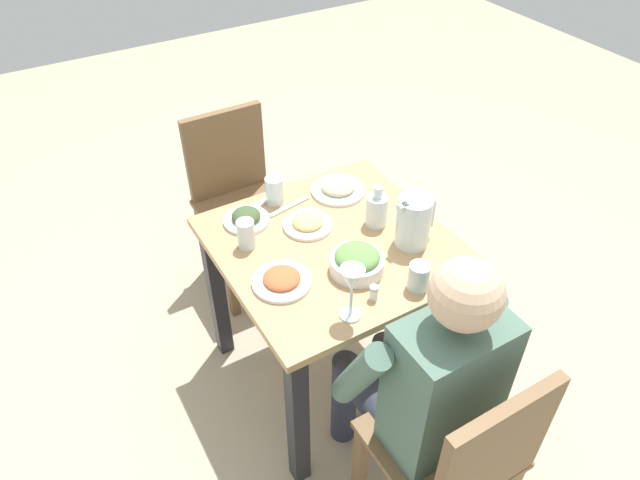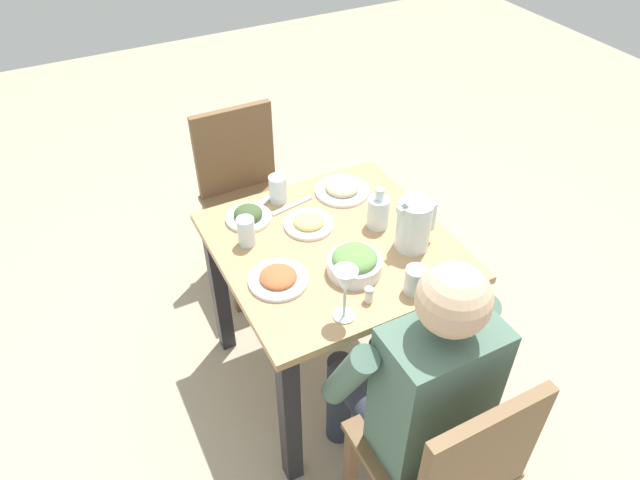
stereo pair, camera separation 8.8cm
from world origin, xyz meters
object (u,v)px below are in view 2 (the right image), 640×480
object	(u,v)px
dining_table	(333,272)
water_glass_by_pitcher	(278,189)
plate_fries	(309,222)
plate_beans	(342,189)
chair_near	(448,463)
salad_bowl	(355,262)
oil_carafe	(378,213)
water_pitcher	(414,225)
chair_far	(245,190)
water_glass_far_left	(415,280)
wine_glass	(345,284)
water_glass_center	(246,232)
plate_dolmas	(248,215)
plate_rice_curry	(278,278)
salt_shaker	(369,295)
diner_near	(413,381)

from	to	relation	value
dining_table	water_glass_by_pitcher	size ratio (longest dim) A/B	7.40
plate_fries	plate_beans	size ratio (longest dim) A/B	0.86
chair_near	salad_bowl	size ratio (longest dim) A/B	4.72
salad_bowl	oil_carafe	world-z (taller)	oil_carafe
water_pitcher	plate_beans	bearing A→B (deg)	98.48
dining_table	chair_far	distance (m)	0.79
water_glass_by_pitcher	water_glass_far_left	xyz separation A→B (m)	(0.19, -0.66, -0.01)
chair_near	water_pitcher	bearing A→B (deg)	66.81
water_glass_by_pitcher	wine_glass	bearing A→B (deg)	-96.01
chair_near	salad_bowl	distance (m)	0.68
chair_near	water_glass_center	xyz separation A→B (m)	(-0.24, 0.92, 0.30)
plate_beans	wine_glass	distance (m)	0.68
dining_table	oil_carafe	world-z (taller)	oil_carafe
dining_table	water_glass_center	distance (m)	0.36
water_glass_center	water_pitcher	bearing A→B (deg)	-28.58
plate_dolmas	wine_glass	distance (m)	0.61
water_glass_center	oil_carafe	xyz separation A→B (m)	(0.47, -0.12, 0.00)
plate_rice_curry	water_glass_by_pitcher	world-z (taller)	water_glass_by_pitcher
oil_carafe	water_glass_by_pitcher	bearing A→B (deg)	130.10
chair_far	water_glass_by_pitcher	world-z (taller)	chair_far
wine_glass	salad_bowl	bearing A→B (deg)	51.38
salad_bowl	salt_shaker	world-z (taller)	salad_bowl
plate_fries	water_glass_center	world-z (taller)	water_glass_center
salad_bowl	salt_shaker	bearing A→B (deg)	-100.97
water_pitcher	oil_carafe	size ratio (longest dim) A/B	1.16
chair_near	salt_shaker	world-z (taller)	chair_near
dining_table	diner_near	bearing A→B (deg)	-93.50
chair_near	oil_carafe	distance (m)	0.88
wine_glass	water_pitcher	bearing A→B (deg)	26.16
chair_far	salad_bowl	distance (m)	0.98
water_glass_by_pitcher	wine_glass	size ratio (longest dim) A/B	0.56
chair_near	salad_bowl	world-z (taller)	chair_near
dining_table	water_pitcher	bearing A→B (deg)	-30.44
water_glass_by_pitcher	water_glass_center	xyz separation A→B (m)	(-0.21, -0.19, 0.00)
chair_near	dining_table	bearing A→B (deg)	87.42
dining_table	salad_bowl	world-z (taller)	salad_bowl
chair_near	chair_far	size ratio (longest dim) A/B	1.00
dining_table	water_glass_center	bearing A→B (deg)	153.08
water_glass_center	water_glass_far_left	distance (m)	0.61
diner_near	plate_dolmas	xyz separation A→B (m)	(-0.18, 0.84, 0.12)
water_glass_by_pitcher	water_glass_center	size ratio (longest dim) A/B	1.00
plate_dolmas	plate_fries	bearing A→B (deg)	-37.07
plate_fries	plate_beans	bearing A→B (deg)	31.57
water_glass_far_left	water_pitcher	bearing A→B (deg)	57.98
plate_fries	plate_beans	xyz separation A→B (m)	(0.21, 0.13, 0.00)
water_glass_center	oil_carafe	size ratio (longest dim) A/B	0.67
plate_rice_curry	water_pitcher	bearing A→B (deg)	-5.87
water_pitcher	water_glass_far_left	distance (m)	0.23
salad_bowl	water_glass_center	world-z (taller)	water_glass_center
plate_fries	diner_near	bearing A→B (deg)	-90.03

